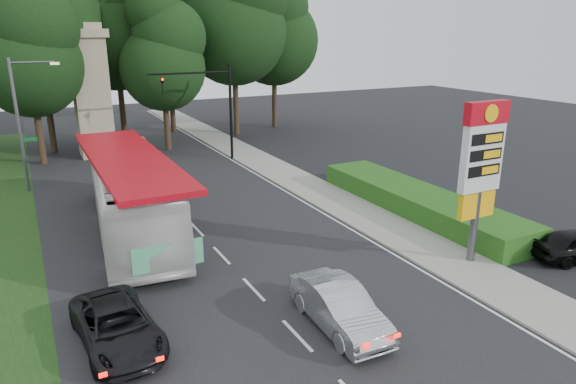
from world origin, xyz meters
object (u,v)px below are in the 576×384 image
traffic_signal_mast (213,99)px  monument (91,90)px  gas_station_pylon (482,161)px  sedan_silver (339,307)px  transit_bus (131,195)px  suv_charcoal (117,326)px  streetlight_signs (22,119)px

traffic_signal_mast → monument: size_ratio=0.72×
gas_station_pylon → sedan_silver: 8.70m
traffic_signal_mast → transit_bus: size_ratio=0.53×
monument → suv_charcoal: (-3.21, -27.29, -4.45)m
monument → transit_bus: size_ratio=0.74×
gas_station_pylon → transit_bus: bearing=139.5°
transit_bus → sedan_silver: 12.66m
gas_station_pylon → streetlight_signs: bearing=129.0°
gas_station_pylon → suv_charcoal: (-14.41, 0.72, -3.79)m
traffic_signal_mast → gas_station_pylon: bearing=-80.9°
traffic_signal_mast → transit_bus: (-8.47, -11.78, -2.77)m
gas_station_pylon → monument: bearing=111.8°
streetlight_signs → sedan_silver: 23.54m
sedan_silver → transit_bus: bearing=111.7°
traffic_signal_mast → sedan_silver: bearing=-100.0°
monument → transit_bus: 18.08m
gas_station_pylon → monument: monument is taller
traffic_signal_mast → transit_bus: traffic_signal_mast is taller
sedan_silver → traffic_signal_mast: bearing=81.8°
monument → sedan_silver: bearing=-83.3°
suv_charcoal → monument: bearing=78.4°
transit_bus → streetlight_signs: bearing=118.5°
suv_charcoal → traffic_signal_mast: bearing=58.1°
gas_station_pylon → transit_bus: size_ratio=0.50×
suv_charcoal → sedan_silver: bearing=-24.1°
streetlight_signs → monument: 9.44m
monument → suv_charcoal: size_ratio=2.14×
streetlight_signs → monument: monument is taller
traffic_signal_mast → sedan_silver: size_ratio=1.59×
gas_station_pylon → streetlight_signs: size_ratio=0.86×
streetlight_signs → suv_charcoal: (1.78, -19.30, -3.79)m
sedan_silver → suv_charcoal: (-6.71, 2.34, -0.09)m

